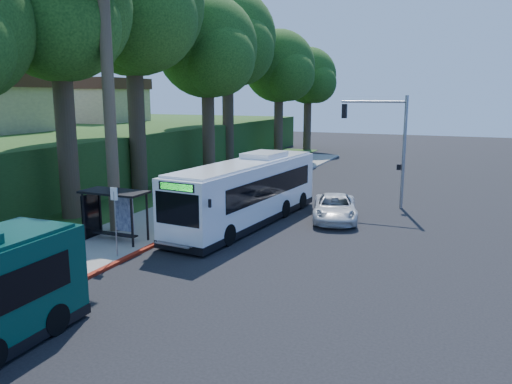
% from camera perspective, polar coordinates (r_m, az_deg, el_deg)
% --- Properties ---
extents(ground, '(140.00, 140.00, 0.00)m').
position_cam_1_polar(ground, '(24.35, 2.05, -5.74)').
color(ground, black).
rests_on(ground, ground).
extents(sidewalk, '(4.50, 70.00, 0.12)m').
position_cam_1_polar(sidewalk, '(27.65, -12.28, -3.80)').
color(sidewalk, gray).
rests_on(sidewalk, ground).
extents(red_curb, '(0.25, 30.00, 0.13)m').
position_cam_1_polar(red_curb, '(23.24, -13.24, -6.70)').
color(red_curb, maroon).
rests_on(red_curb, ground).
extents(grass_verge, '(8.00, 70.00, 0.06)m').
position_cam_1_polar(grass_verge, '(34.89, -15.31, -0.90)').
color(grass_verge, '#234719').
rests_on(grass_verge, ground).
extents(bus_shelter, '(3.20, 1.51, 2.55)m').
position_cam_1_polar(bus_shelter, '(25.00, -16.09, -1.45)').
color(bus_shelter, black).
rests_on(bus_shelter, ground).
extents(stop_sign_pole, '(0.35, 0.06, 3.17)m').
position_cam_1_polar(stop_sign_pole, '(22.18, -15.82, -2.28)').
color(stop_sign_pole, gray).
rests_on(stop_sign_pole, ground).
extents(traffic_signal_pole, '(4.10, 0.30, 7.00)m').
position_cam_1_polar(traffic_signal_pole, '(32.24, 14.83, 6.06)').
color(traffic_signal_pole, gray).
rests_on(traffic_signal_pole, ground).
extents(hillside_backdrop, '(24.00, 60.00, 8.80)m').
position_cam_1_polar(hillside_backdrop, '(50.72, -20.39, 5.20)').
color(hillside_backdrop, '#234719').
rests_on(hillside_backdrop, ground).
extents(tree_0, '(8.40, 8.00, 15.70)m').
position_cam_1_polar(tree_0, '(30.26, -21.61, 18.24)').
color(tree_0, '#382B1E').
rests_on(tree_0, ground).
extents(tree_1, '(10.50, 10.00, 18.26)m').
position_cam_1_polar(tree_1, '(37.21, -13.88, 19.58)').
color(tree_1, '#382B1E').
rests_on(tree_1, ground).
extents(tree_2, '(8.82, 8.40, 15.12)m').
position_cam_1_polar(tree_2, '(42.94, -5.50, 15.64)').
color(tree_2, '#382B1E').
rests_on(tree_2, ground).
extents(tree_3, '(10.08, 9.60, 17.28)m').
position_cam_1_polar(tree_3, '(51.07, -3.18, 16.63)').
color(tree_3, '#382B1E').
rests_on(tree_3, ground).
extents(tree_4, '(8.40, 8.00, 14.14)m').
position_cam_1_polar(tree_4, '(57.32, 2.73, 13.78)').
color(tree_4, '#382B1E').
rests_on(tree_4, ground).
extents(tree_5, '(7.35, 7.00, 12.86)m').
position_cam_1_polar(tree_5, '(64.57, 6.05, 12.75)').
color(tree_5, '#382B1E').
rests_on(tree_5, ground).
extents(white_bus, '(3.92, 12.83, 3.76)m').
position_cam_1_polar(white_bus, '(27.49, -0.92, 0.16)').
color(white_bus, white).
rests_on(white_bus, ground).
extents(pickup, '(3.58, 5.58, 1.43)m').
position_cam_1_polar(pickup, '(28.69, 9.00, -1.79)').
color(pickup, silver).
rests_on(pickup, ground).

